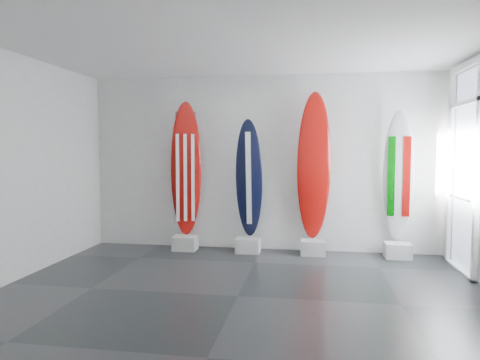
% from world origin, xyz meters
% --- Properties ---
extents(floor, '(6.00, 6.00, 0.00)m').
position_xyz_m(floor, '(0.00, 0.00, 0.00)').
color(floor, black).
rests_on(floor, ground).
extents(ceiling, '(6.00, 6.00, 0.00)m').
position_xyz_m(ceiling, '(0.00, 0.00, 3.00)').
color(ceiling, white).
rests_on(ceiling, wall_back).
extents(wall_back, '(6.00, 0.00, 6.00)m').
position_xyz_m(wall_back, '(0.00, 2.50, 1.50)').
color(wall_back, silver).
rests_on(wall_back, ground).
extents(wall_front, '(6.00, 0.00, 6.00)m').
position_xyz_m(wall_front, '(0.00, -2.50, 1.50)').
color(wall_front, silver).
rests_on(wall_front, ground).
extents(wall_left, '(0.00, 5.00, 5.00)m').
position_xyz_m(wall_left, '(-3.00, 0.00, 1.50)').
color(wall_left, silver).
rests_on(wall_left, ground).
extents(display_block_usa, '(0.40, 0.30, 0.24)m').
position_xyz_m(display_block_usa, '(-1.28, 2.18, 0.12)').
color(display_block_usa, silver).
rests_on(display_block_usa, floor).
extents(surfboard_usa, '(0.55, 0.34, 2.31)m').
position_xyz_m(surfboard_usa, '(-1.28, 2.28, 1.39)').
color(surfboard_usa, maroon).
rests_on(surfboard_usa, display_block_usa).
extents(display_block_navy, '(0.40, 0.30, 0.24)m').
position_xyz_m(display_block_navy, '(-0.19, 2.18, 0.12)').
color(display_block_navy, silver).
rests_on(display_block_navy, floor).
extents(surfboard_navy, '(0.46, 0.33, 2.01)m').
position_xyz_m(surfboard_navy, '(-0.19, 2.28, 1.24)').
color(surfboard_navy, black).
rests_on(surfboard_navy, display_block_navy).
extents(display_block_swiss, '(0.40, 0.30, 0.24)m').
position_xyz_m(display_block_swiss, '(0.89, 2.18, 0.12)').
color(display_block_swiss, silver).
rests_on(display_block_swiss, floor).
extents(surfboard_swiss, '(0.57, 0.32, 2.43)m').
position_xyz_m(surfboard_swiss, '(0.89, 2.28, 1.45)').
color(surfboard_swiss, maroon).
rests_on(surfboard_swiss, display_block_swiss).
extents(display_block_italy, '(0.40, 0.30, 0.24)m').
position_xyz_m(display_block_italy, '(2.23, 2.18, 0.12)').
color(display_block_italy, silver).
rests_on(display_block_italy, floor).
extents(surfboard_italy, '(0.53, 0.39, 2.12)m').
position_xyz_m(surfboard_italy, '(2.23, 2.28, 1.29)').
color(surfboard_italy, white).
rests_on(surfboard_italy, display_block_italy).
extents(wall_outlet, '(0.09, 0.02, 0.13)m').
position_xyz_m(wall_outlet, '(-2.45, 2.48, 0.35)').
color(wall_outlet, silver).
rests_on(wall_outlet, wall_back).
extents(glass_door, '(0.12, 1.16, 2.85)m').
position_xyz_m(glass_door, '(2.97, 1.55, 1.43)').
color(glass_door, white).
rests_on(glass_door, floor).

